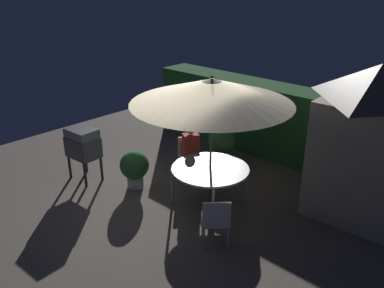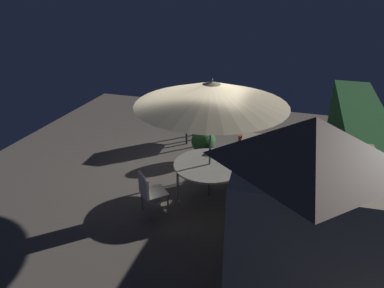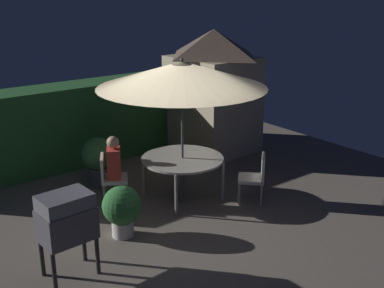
% 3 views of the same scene
% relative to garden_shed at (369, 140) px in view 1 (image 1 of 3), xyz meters
% --- Properties ---
extents(ground_plane, '(11.00, 11.00, 0.00)m').
position_rel_garden_shed_xyz_m(ground_plane, '(-2.80, -2.38, -1.46)').
color(ground_plane, '#6B6056').
extents(hedge_backdrop, '(6.84, 0.89, 1.77)m').
position_rel_garden_shed_xyz_m(hedge_backdrop, '(-2.80, 1.12, -0.57)').
color(hedge_backdrop, '#28602D').
rests_on(hedge_backdrop, ground).
extents(garden_shed, '(1.82, 1.99, 2.86)m').
position_rel_garden_shed_xyz_m(garden_shed, '(0.00, 0.00, 0.00)').
color(garden_shed, '#C6B793').
rests_on(garden_shed, ground).
extents(patio_table, '(1.51, 1.51, 0.79)m').
position_rel_garden_shed_xyz_m(patio_table, '(-2.24, -1.82, -0.71)').
color(patio_table, '#B2ADA3').
rests_on(patio_table, ground).
extents(patio_umbrella, '(2.99, 2.99, 2.61)m').
position_rel_garden_shed_xyz_m(patio_umbrella, '(-2.24, -1.82, 0.87)').
color(patio_umbrella, '#4C4C51').
rests_on(patio_umbrella, ground).
extents(bbq_grill, '(0.73, 0.54, 1.20)m').
position_rel_garden_shed_xyz_m(bbq_grill, '(-4.96, -2.91, -0.61)').
color(bbq_grill, '#47474C').
rests_on(bbq_grill, ground).
extents(chair_near_shed, '(0.63, 0.63, 0.90)m').
position_rel_garden_shed_xyz_m(chair_near_shed, '(-3.40, -1.17, -0.93)').
color(chair_near_shed, silver).
rests_on(chair_near_shed, ground).
extents(chair_far_side, '(0.65, 0.65, 0.90)m').
position_rel_garden_shed_xyz_m(chair_far_side, '(-1.29, -2.77, -0.93)').
color(chair_far_side, silver).
rests_on(chair_far_side, ground).
extents(potted_plant_by_shed, '(0.62, 0.62, 0.84)m').
position_rel_garden_shed_xyz_m(potted_plant_by_shed, '(-3.85, -2.40, -0.98)').
color(potted_plant_by_shed, silver).
rests_on(potted_plant_by_shed, ground).
extents(potted_plant_by_grill, '(0.65, 0.65, 0.97)m').
position_rel_garden_shed_xyz_m(potted_plant_by_grill, '(-3.19, -0.30, -0.90)').
color(potted_plant_by_grill, '#4C4C51').
rests_on(potted_plant_by_grill, ground).
extents(person_in_red, '(0.37, 0.41, 1.26)m').
position_rel_garden_shed_xyz_m(person_in_red, '(-3.33, -1.22, -0.67)').
color(person_in_red, '#CC3D33').
rests_on(person_in_red, ground).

